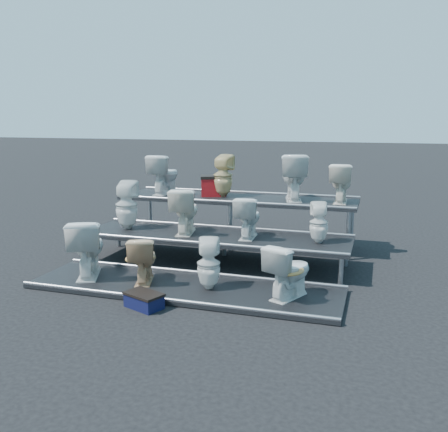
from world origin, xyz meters
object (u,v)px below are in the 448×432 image
(toilet_9, at_px, (223,176))
(step_stool, at_px, (144,301))
(toilet_3, at_px, (289,271))
(toilet_1, at_px, (143,259))
(toilet_6, at_px, (248,217))
(red_crate, at_px, (213,187))
(toilet_2, at_px, (209,264))
(toilet_7, at_px, (319,223))
(toilet_4, at_px, (127,205))
(toilet_8, at_px, (164,174))
(toilet_11, at_px, (341,183))
(toilet_0, at_px, (87,247))
(toilet_5, at_px, (185,210))
(toilet_10, at_px, (294,177))

(toilet_9, relative_size, step_stool, 1.70)
(toilet_3, distance_m, toilet_9, 3.21)
(toilet_1, height_order, toilet_6, toilet_6)
(toilet_1, distance_m, red_crate, 2.73)
(toilet_3, bearing_deg, toilet_1, 24.66)
(toilet_9, bearing_deg, toilet_2, 110.19)
(toilet_1, relative_size, toilet_6, 1.00)
(red_crate, bearing_deg, toilet_6, -73.38)
(toilet_7, distance_m, red_crate, 2.50)
(toilet_4, xyz_separation_m, toilet_8, (0.10, 1.30, 0.37))
(toilet_9, height_order, toilet_11, toilet_9)
(toilet_0, height_order, toilet_1, toilet_0)
(toilet_2, distance_m, toilet_11, 3.08)
(toilet_3, bearing_deg, toilet_9, -32.40)
(toilet_6, bearing_deg, toilet_3, 120.85)
(toilet_2, distance_m, toilet_5, 1.61)
(toilet_6, relative_size, red_crate, 1.44)
(toilet_0, relative_size, toilet_8, 1.13)
(toilet_7, bearing_deg, red_crate, -44.99)
(toilet_11, distance_m, step_stool, 4.05)
(toilet_4, bearing_deg, toilet_10, -162.90)
(toilet_5, bearing_deg, toilet_7, 169.30)
(toilet_4, distance_m, toilet_8, 1.36)
(toilet_2, distance_m, toilet_6, 1.37)
(toilet_1, bearing_deg, toilet_2, 161.41)
(toilet_0, distance_m, toilet_7, 3.35)
(toilet_1, bearing_deg, toilet_9, -115.49)
(toilet_3, xyz_separation_m, toilet_6, (-0.87, 1.30, 0.38))
(toilet_5, bearing_deg, toilet_3, 134.97)
(toilet_8, xyz_separation_m, step_stool, (1.20, -3.33, -1.15))
(toilet_0, relative_size, toilet_9, 1.09)
(toilet_11, xyz_separation_m, step_stool, (-2.02, -3.33, -1.11))
(toilet_0, bearing_deg, toilet_9, -138.70)
(step_stool, bearing_deg, toilet_0, 171.18)
(toilet_2, distance_m, toilet_7, 1.84)
(toilet_11, bearing_deg, toilet_1, 46.37)
(toilet_1, distance_m, toilet_10, 3.17)
(toilet_2, relative_size, toilet_4, 0.85)
(toilet_1, distance_m, toilet_2, 0.94)
(toilet_1, distance_m, toilet_5, 1.38)
(toilet_11, bearing_deg, toilet_3, 80.46)
(toilet_4, bearing_deg, toilet_2, 135.21)
(toilet_7, bearing_deg, toilet_2, 34.12)
(toilet_1, bearing_deg, toilet_5, -112.78)
(toilet_2, bearing_deg, toilet_10, -119.53)
(toilet_5, bearing_deg, toilet_8, -65.14)
(toilet_10, height_order, step_stool, toilet_10)
(toilet_1, relative_size, toilet_9, 0.84)
(toilet_0, relative_size, step_stool, 1.85)
(red_crate, bearing_deg, toilet_5, -110.89)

